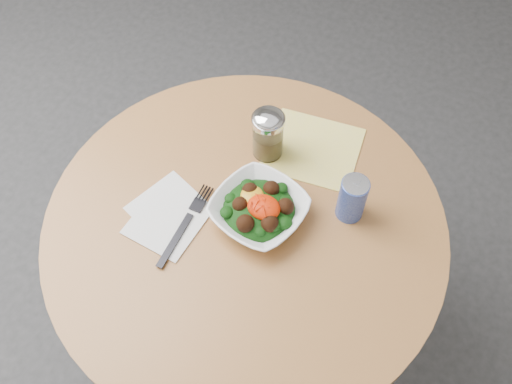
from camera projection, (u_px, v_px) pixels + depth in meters
ground at (249, 335)px, 1.90m from camera, size 6.00×6.00×0.00m
table at (246, 261)px, 1.43m from camera, size 0.90×0.90×0.75m
cloth_napkin at (313, 149)px, 1.38m from camera, size 0.24×0.22×0.00m
paper_napkins at (168, 215)px, 1.27m from camera, size 0.19×0.21×0.00m
salad_bowl at (259, 209)px, 1.25m from camera, size 0.24×0.24×0.07m
fork at (186, 222)px, 1.26m from camera, size 0.03×0.23×0.00m
spice_shaker at (268, 134)px, 1.32m from camera, size 0.08×0.08×0.14m
beverage_can at (352, 198)px, 1.23m from camera, size 0.06×0.06×0.12m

